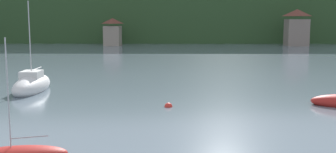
{
  "coord_description": "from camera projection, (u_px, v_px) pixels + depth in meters",
  "views": [
    {
      "loc": [
        0.32,
        35.27,
        5.27
      ],
      "look_at": [
        0.0,
        54.0,
        2.65
      ],
      "focal_mm": 43.57,
      "sensor_mm": 36.0,
      "label": 1
    }
  ],
  "objects": [
    {
      "name": "mooring_buoy_near",
      "position": [
        168.0,
        107.0,
        24.85
      ],
      "size": [
        0.49,
        0.49,
        0.49
      ],
      "primitive_type": "sphere",
      "color": "red",
      "rests_on": "ground_plane"
    },
    {
      "name": "shore_building_central",
      "position": [
        297.0,
        28.0,
        82.32
      ],
      "size": [
        4.38,
        4.22,
        7.35
      ],
      "color": "gray",
      "rests_on": "ground_plane"
    },
    {
      "name": "wooded_hillside",
      "position": [
        100.0,
        15.0,
        117.3
      ],
      "size": [
        352.0,
        49.85,
        40.15
      ],
      "color": "#2D4C28",
      "rests_on": "ground_plane"
    },
    {
      "name": "shore_building_westcentral",
      "position": [
        113.0,
        32.0,
        83.48
      ],
      "size": [
        3.32,
        5.08,
        5.56
      ],
      "color": "gray",
      "rests_on": "ground_plane"
    },
    {
      "name": "sailboat_mid_6",
      "position": [
        32.0,
        85.0,
        30.34
      ],
      "size": [
        2.06,
        6.13,
        7.08
      ],
      "rotation": [
        0.0,
        0.0,
        4.72
      ],
      "color": "white",
      "rests_on": "ground_plane"
    }
  ]
}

